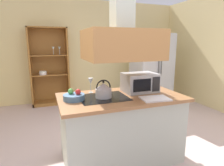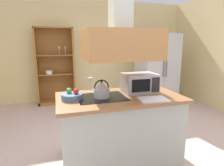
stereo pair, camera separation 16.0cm
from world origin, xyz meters
name	(u,v)px [view 2 (the right image)]	position (x,y,z in m)	size (l,w,h in m)	color
ground_plane	(113,155)	(0.00, 0.00, 0.00)	(7.80, 7.80, 0.00)	beige
wall_back	(82,51)	(0.00, 3.00, 1.35)	(6.00, 0.12, 2.70)	beige
kitchen_island	(119,128)	(0.06, -0.09, 0.45)	(1.60, 0.88, 0.90)	#B0B8AC
range_hood	(120,34)	(0.06, -0.09, 1.68)	(0.90, 0.70, 1.33)	#BC8147
refrigerator	(156,70)	(1.73, 1.91, 0.90)	(0.90, 0.77, 1.80)	silver
dish_cabinet	(56,70)	(-0.73, 2.78, 0.87)	(0.94, 0.40, 1.95)	#99632B
kettle	(102,90)	(-0.18, -0.09, 1.00)	(0.20, 0.20, 0.23)	silver
cutting_board	(153,99)	(0.38, -0.38, 0.91)	(0.34, 0.24, 0.02)	white
microwave	(140,83)	(0.39, 0.03, 1.03)	(0.46, 0.35, 0.26)	#B7BABF
wine_glass_on_counter	(90,82)	(-0.28, 0.20, 1.05)	(0.08, 0.08, 0.21)	silver
fruit_bowl	(72,96)	(-0.55, -0.06, 0.94)	(0.26, 0.26, 0.14)	#4C7299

